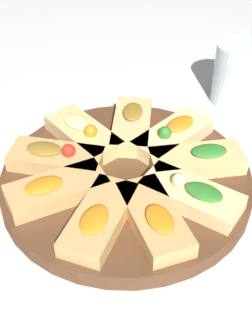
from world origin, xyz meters
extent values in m
plane|color=silver|center=(0.00, 0.00, 0.00)|extent=(3.00, 3.00, 0.00)
cylinder|color=#51331E|center=(0.00, 0.00, 0.01)|extent=(0.32, 0.32, 0.02)
cube|color=tan|center=(0.00, 0.09, 0.03)|extent=(0.06, 0.12, 0.02)
ellipsoid|color=orange|center=(0.00, 0.11, 0.05)|extent=(0.03, 0.05, 0.01)
cube|color=tan|center=(-0.06, 0.07, 0.03)|extent=(0.11, 0.12, 0.02)
ellipsoid|color=orange|center=(-0.07, 0.08, 0.05)|extent=(0.05, 0.05, 0.01)
cube|color=#E5C689|center=(-0.09, 0.02, 0.03)|extent=(0.13, 0.08, 0.02)
ellipsoid|color=#2D7A28|center=(-0.10, 0.03, 0.05)|extent=(0.05, 0.04, 0.01)
sphere|color=beige|center=(-0.07, 0.02, 0.05)|extent=(0.02, 0.02, 0.02)
cube|color=#DBB775|center=(-0.08, -0.04, 0.03)|extent=(0.13, 0.10, 0.02)
ellipsoid|color=#2D7A28|center=(-0.09, -0.05, 0.05)|extent=(0.05, 0.05, 0.01)
cube|color=#E5C689|center=(-0.04, -0.08, 0.03)|extent=(0.10, 0.13, 0.02)
ellipsoid|color=orange|center=(-0.05, -0.10, 0.05)|extent=(0.04, 0.05, 0.01)
sphere|color=#2D7A28|center=(-0.03, -0.07, 0.05)|extent=(0.02, 0.02, 0.02)
cube|color=#DBB775|center=(0.02, -0.09, 0.03)|extent=(0.08, 0.13, 0.02)
ellipsoid|color=olive|center=(0.03, -0.10, 0.05)|extent=(0.04, 0.05, 0.01)
cube|color=#DBB775|center=(0.08, -0.05, 0.03)|extent=(0.13, 0.11, 0.02)
ellipsoid|color=beige|center=(0.09, -0.06, 0.05)|extent=(0.05, 0.05, 0.01)
sphere|color=orange|center=(0.06, -0.04, 0.05)|extent=(0.02, 0.02, 0.02)
cube|color=tan|center=(0.09, 0.01, 0.03)|extent=(0.12, 0.06, 0.02)
ellipsoid|color=olive|center=(0.11, 0.01, 0.05)|extent=(0.05, 0.03, 0.01)
sphere|color=red|center=(0.07, 0.01, 0.05)|extent=(0.02, 0.02, 0.02)
cube|color=tan|center=(0.07, 0.06, 0.03)|extent=(0.12, 0.12, 0.02)
ellipsoid|color=orange|center=(0.08, 0.08, 0.05)|extent=(0.05, 0.05, 0.01)
cylinder|color=silver|center=(-0.10, -0.26, 0.05)|extent=(0.07, 0.07, 0.10)
camera|label=1|loc=(-0.14, 0.42, 0.41)|focal=50.00mm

